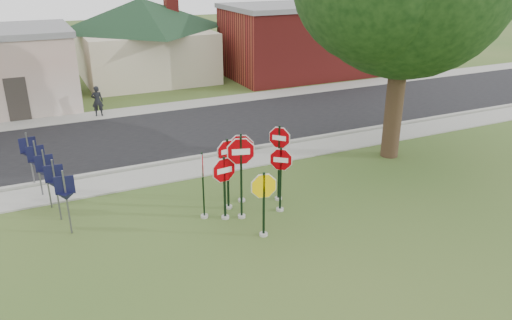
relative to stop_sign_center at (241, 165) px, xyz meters
name	(u,v)px	position (x,y,z in m)	size (l,w,h in m)	color
ground	(262,235)	(0.09, -1.24, -1.77)	(120.00, 120.00, 0.00)	#355620
sidewalk_near	(199,168)	(0.09, 4.26, -1.74)	(60.00, 1.60, 0.06)	gray
road	(167,134)	(0.09, 8.76, -1.75)	(60.00, 7.00, 0.04)	black
sidewalk_far	(145,110)	(0.09, 13.06, -1.74)	(60.00, 1.60, 0.06)	gray
curb	(191,158)	(0.09, 5.26, -1.70)	(60.00, 0.20, 0.14)	gray
stop_sign_center	(241,165)	(0.00, 0.00, 0.00)	(1.12, 0.35, 2.78)	#A5A39A
stop_sign_yellow	(264,197)	(0.13, -1.28, -0.53)	(1.02, 0.24, 2.10)	#A5A39A
stop_sign_left	(224,180)	(-0.48, 0.16, -0.47)	(1.07, 0.24, 2.16)	#A5A39A
stop_sign_right	(281,172)	(1.29, -0.11, -0.42)	(0.77, 0.64, 2.25)	#A5A39A
stop_sign_back_right	(241,158)	(0.45, 1.02, -0.22)	(1.05, 0.47, 2.49)	#A5A39A
stop_sign_back_left	(228,165)	(-0.13, 0.76, -0.27)	(0.97, 0.24, 2.46)	#A5A39A
stop_sign_far_right	(279,153)	(1.62, 0.62, -0.11)	(0.67, 0.75, 2.69)	#A5A39A
stop_sign_far_left	(203,177)	(-1.05, 0.50, -0.40)	(0.32, 0.95, 2.27)	#A5A39A
route_sign_row	(46,173)	(-5.31, 3.26, -0.54)	(1.43, 4.63, 2.00)	#59595E
building_house	(142,23)	(2.10, 20.76, 1.88)	(11.60, 11.60, 6.20)	beige
building_brick	(302,40)	(12.09, 17.25, 0.64)	(10.20, 6.20, 4.75)	maroon
pedestrian	(97,101)	(-2.28, 12.92, -0.94)	(0.56, 0.37, 1.55)	black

